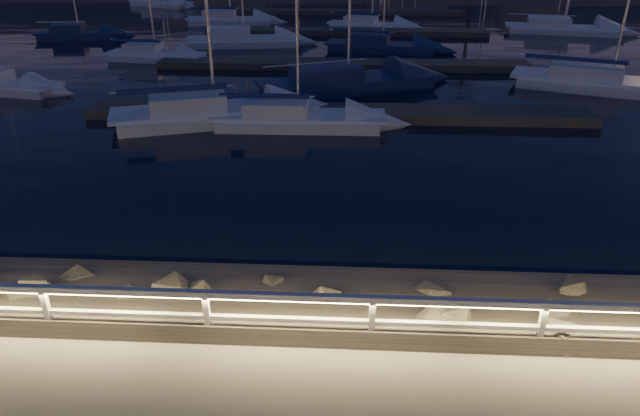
# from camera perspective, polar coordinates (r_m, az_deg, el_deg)

# --- Properties ---
(ground) EXTENTS (400.00, 400.00, 0.00)m
(ground) POSITION_cam_1_polar(r_m,az_deg,el_deg) (10.81, -0.35, -13.28)
(ground) COLOR gray
(ground) RESTS_ON ground
(harbor_water) EXTENTS (400.00, 440.00, 0.60)m
(harbor_water) POSITION_cam_1_polar(r_m,az_deg,el_deg) (40.33, 2.41, 14.90)
(harbor_water) COLOR black
(harbor_water) RESTS_ON ground
(guard_rail) EXTENTS (44.11, 0.12, 1.06)m
(guard_rail) POSITION_cam_1_polar(r_m,az_deg,el_deg) (10.34, -0.75, -9.95)
(guard_rail) COLOR silver
(guard_rail) RESTS_ON ground
(riprap) EXTENTS (32.58, 3.10, 1.39)m
(riprap) POSITION_cam_1_polar(r_m,az_deg,el_deg) (12.52, 4.30, -8.88)
(riprap) COLOR #656057
(riprap) RESTS_ON ground
(floating_docks) EXTENTS (22.00, 36.00, 0.40)m
(floating_docks) POSITION_cam_1_polar(r_m,az_deg,el_deg) (41.48, 2.46, 16.01)
(floating_docks) COLOR #524B44
(floating_docks) RESTS_ON ground
(sailboat_b) EXTENTS (7.27, 2.30, 12.31)m
(sailboat_b) POSITION_cam_1_polar(r_m,az_deg,el_deg) (24.10, -2.65, 9.10)
(sailboat_b) COLOR white
(sailboat_b) RESTS_ON ground
(sailboat_c) EXTENTS (9.53, 6.13, 15.80)m
(sailboat_c) POSITION_cam_1_polar(r_m,az_deg,el_deg) (29.86, 2.35, 12.56)
(sailboat_c) COLOR navy
(sailboat_c) RESTS_ON ground
(sailboat_e) EXTENTS (6.33, 2.69, 10.52)m
(sailboat_e) POSITION_cam_1_polar(r_m,az_deg,el_deg) (38.49, -16.32, 14.54)
(sailboat_e) COLOR white
(sailboat_e) RESTS_ON ground
(sailboat_f) EXTENTS (8.92, 5.02, 14.67)m
(sailboat_f) POSITION_cam_1_polar(r_m,az_deg,el_deg) (25.13, -10.98, 9.49)
(sailboat_f) COLOR white
(sailboat_f) RESTS_ON ground
(sailboat_g) EXTENTS (7.93, 3.72, 12.98)m
(sailboat_g) POSITION_cam_1_polar(r_m,az_deg,el_deg) (40.33, 5.97, 15.92)
(sailboat_g) COLOR navy
(sailboat_g) RESTS_ON ground
(sailboat_h) EXTENTS (9.87, 6.00, 16.20)m
(sailboat_h) POSITION_cam_1_polar(r_m,az_deg,el_deg) (33.26, 26.59, 11.27)
(sailboat_h) COLOR white
(sailboat_h) RESTS_ON ground
(sailboat_i) EXTENTS (6.47, 2.73, 10.75)m
(sailboat_i) POSITION_cam_1_polar(r_m,az_deg,el_deg) (48.45, -23.11, 15.77)
(sailboat_i) COLOR navy
(sailboat_i) RESTS_ON ground
(sailboat_j) EXTENTS (8.33, 3.56, 13.77)m
(sailboat_j) POSITION_cam_1_polar(r_m,az_deg,el_deg) (42.40, -7.89, 16.37)
(sailboat_j) COLOR white
(sailboat_j) RESTS_ON ground
(sailboat_k) EXTENTS (7.50, 3.91, 12.26)m
(sailboat_k) POSITION_cam_1_polar(r_m,az_deg,el_deg) (49.46, 4.97, 17.81)
(sailboat_k) COLOR white
(sailboat_k) RESTS_ON ground
(sailboat_l) EXTENTS (9.13, 4.37, 14.89)m
(sailboat_l) POSITION_cam_1_polar(r_m,az_deg,el_deg) (51.25, 22.87, 16.31)
(sailboat_l) COLOR white
(sailboat_l) RESTS_ON ground
(sailboat_m) EXTENTS (7.44, 4.72, 12.42)m
(sailboat_m) POSITION_cam_1_polar(r_m,az_deg,el_deg) (67.08, -15.77, 19.21)
(sailboat_m) COLOR white
(sailboat_m) RESTS_ON ground
(sailboat_n) EXTENTS (7.71, 2.70, 12.92)m
(sailboat_n) POSITION_cam_1_polar(r_m,az_deg,el_deg) (52.79, -9.15, 18.16)
(sailboat_n) COLOR white
(sailboat_n) RESTS_ON ground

